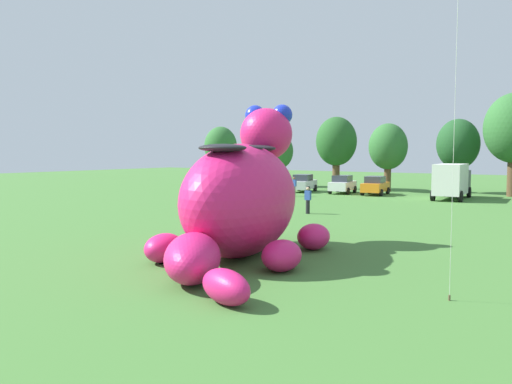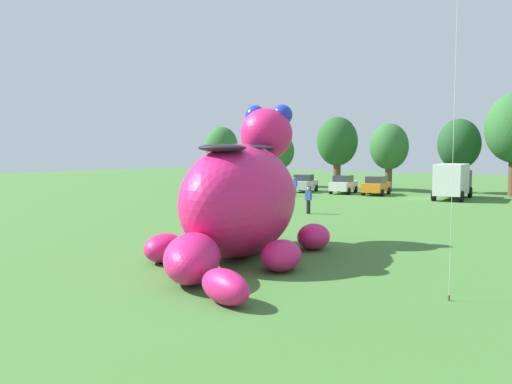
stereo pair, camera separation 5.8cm
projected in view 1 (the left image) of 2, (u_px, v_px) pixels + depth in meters
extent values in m
plane|color=#427533|center=(239.00, 252.00, 20.88)|extent=(160.00, 160.00, 0.00)
ellipsoid|color=#E01E6B|center=(241.00, 200.00, 20.02)|extent=(5.74, 8.34, 4.27)
ellipsoid|color=#E01E6B|center=(266.00, 134.00, 22.88)|extent=(2.85, 3.00, 2.25)
sphere|color=#1E33CC|center=(255.00, 115.00, 23.33)|extent=(0.90, 0.90, 0.90)
sphere|color=#1E33CC|center=(282.00, 115.00, 22.94)|extent=(0.90, 0.90, 0.90)
ellipsoid|color=black|center=(255.00, 148.00, 21.49)|extent=(2.02, 1.78, 0.28)
ellipsoid|color=black|center=(241.00, 148.00, 19.87)|extent=(2.02, 1.78, 0.28)
ellipsoid|color=black|center=(222.00, 148.00, 18.07)|extent=(2.02, 1.78, 0.28)
ellipsoid|color=#E01E6B|center=(206.00, 231.00, 22.86)|extent=(1.76, 2.12, 1.04)
ellipsoid|color=#E01E6B|center=(314.00, 237.00, 21.38)|extent=(1.76, 2.12, 1.04)
ellipsoid|color=#E01E6B|center=(164.00, 248.00, 18.85)|extent=(1.76, 2.12, 1.04)
ellipsoid|color=#E01E6B|center=(282.00, 255.00, 17.49)|extent=(1.76, 2.12, 1.04)
ellipsoid|color=#E01E6B|center=(193.00, 258.00, 16.00)|extent=(3.39, 3.77, 1.49)
ellipsoid|color=#E01E6B|center=(226.00, 287.00, 13.71)|extent=(2.16, 1.59, 0.91)
cube|color=#B7BABF|center=(303.00, 184.00, 51.92)|extent=(2.53, 4.37, 0.80)
cube|color=#2D333D|center=(303.00, 177.00, 51.73)|extent=(1.88, 2.24, 0.60)
cylinder|color=black|center=(299.00, 187.00, 53.44)|extent=(0.37, 0.68, 0.64)
cylinder|color=black|center=(315.00, 188.00, 52.81)|extent=(0.37, 0.68, 0.64)
cylinder|color=black|center=(291.00, 189.00, 51.10)|extent=(0.37, 0.68, 0.64)
cylinder|color=black|center=(308.00, 190.00, 50.46)|extent=(0.37, 0.68, 0.64)
cube|color=white|center=(343.00, 186.00, 50.04)|extent=(2.34, 4.32, 0.80)
cube|color=#2D333D|center=(342.00, 178.00, 49.85)|extent=(1.79, 2.18, 0.60)
cylinder|color=black|center=(338.00, 189.00, 51.58)|extent=(0.34, 0.67, 0.64)
cylinder|color=black|center=(355.00, 189.00, 50.86)|extent=(0.34, 0.67, 0.64)
cylinder|color=black|center=(330.00, 191.00, 49.28)|extent=(0.34, 0.67, 0.64)
cylinder|color=black|center=(348.00, 191.00, 48.56)|extent=(0.34, 0.67, 0.64)
cube|color=orange|center=(375.00, 187.00, 48.21)|extent=(2.19, 4.28, 0.80)
cube|color=#2D333D|center=(375.00, 179.00, 48.03)|extent=(1.72, 2.14, 0.60)
cylinder|color=black|center=(370.00, 190.00, 49.76)|extent=(0.32, 0.66, 0.64)
cylinder|color=black|center=(388.00, 191.00, 48.98)|extent=(0.32, 0.66, 0.64)
cylinder|color=black|center=(362.00, 192.00, 47.51)|extent=(0.32, 0.66, 0.64)
cylinder|color=black|center=(381.00, 193.00, 46.73)|extent=(0.32, 0.66, 0.64)
cube|color=#333842|center=(457.00, 181.00, 45.92)|extent=(2.13, 1.94, 1.90)
cube|color=silver|center=(451.00, 179.00, 43.14)|extent=(2.44, 4.74, 2.50)
cylinder|color=black|center=(445.00, 191.00, 46.50)|extent=(0.35, 0.92, 0.90)
cylinder|color=black|center=(469.00, 192.00, 45.50)|extent=(0.35, 0.92, 0.90)
cylinder|color=black|center=(433.00, 195.00, 42.37)|extent=(0.35, 0.92, 0.90)
cylinder|color=black|center=(460.00, 196.00, 41.32)|extent=(0.35, 0.92, 0.90)
cylinder|color=brown|center=(221.00, 174.00, 63.00)|extent=(0.70, 0.70, 2.44)
ellipsoid|color=#2D662D|center=(221.00, 146.00, 62.74)|extent=(3.91, 3.91, 4.69)
cylinder|color=brown|center=(278.00, 177.00, 59.94)|extent=(0.61, 0.61, 2.13)
ellipsoid|color=#2D662D|center=(278.00, 151.00, 59.72)|extent=(3.41, 3.41, 4.09)
cylinder|color=brown|center=(336.00, 176.00, 55.91)|extent=(0.77, 0.77, 2.69)
ellipsoid|color=#235623|center=(336.00, 141.00, 55.62)|extent=(4.30, 4.30, 5.16)
cylinder|color=brown|center=(387.00, 179.00, 52.38)|extent=(0.68, 0.68, 2.38)
ellipsoid|color=#2D662D|center=(388.00, 146.00, 52.13)|extent=(3.81, 3.81, 4.57)
cylinder|color=brown|center=(457.00, 180.00, 50.46)|extent=(0.71, 0.71, 2.49)
ellipsoid|color=#1E4C23|center=(458.00, 144.00, 50.20)|extent=(3.99, 3.99, 4.79)
cylinder|color=black|center=(308.00, 207.00, 33.64)|extent=(0.26, 0.26, 0.88)
cube|color=#2D4CA5|center=(308.00, 195.00, 33.58)|extent=(0.38, 0.22, 0.60)
sphere|color=tan|center=(308.00, 189.00, 33.55)|extent=(0.22, 0.22, 0.22)
cylinder|color=#726656|center=(294.00, 191.00, 46.70)|extent=(0.26, 0.26, 0.88)
cube|color=#2D4CA5|center=(294.00, 183.00, 46.64)|extent=(0.38, 0.22, 0.60)
sphere|color=brown|center=(294.00, 178.00, 46.61)|extent=(0.22, 0.22, 0.22)
cylinder|color=#2D334C|center=(204.00, 219.00, 27.52)|extent=(0.26, 0.26, 0.88)
cube|color=white|center=(203.00, 205.00, 27.46)|extent=(0.38, 0.22, 0.60)
sphere|color=#9E7051|center=(203.00, 197.00, 27.43)|extent=(0.22, 0.22, 0.22)
cylinder|color=brown|center=(449.00, 298.00, 14.04)|extent=(0.06, 0.06, 0.15)
cylinder|color=silver|center=(454.00, 120.00, 13.68)|extent=(0.01, 0.01, 9.28)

